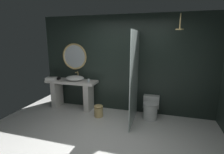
# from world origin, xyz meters

# --- Properties ---
(ground_plane) EXTENTS (5.76, 5.76, 0.00)m
(ground_plane) POSITION_xyz_m (0.00, 0.00, 0.00)
(ground_plane) COLOR silver
(back_wall_panel) EXTENTS (4.80, 0.10, 2.60)m
(back_wall_panel) POSITION_xyz_m (0.00, 1.90, 1.30)
(back_wall_panel) COLOR #1E2823
(back_wall_panel) RESTS_ON ground_plane
(vanity_counter) EXTENTS (1.45, 0.49, 0.83)m
(vanity_counter) POSITION_xyz_m (-1.49, 1.59, 0.52)
(vanity_counter) COLOR silver
(vanity_counter) RESTS_ON ground_plane
(vessel_sink) EXTENTS (0.53, 0.44, 0.22)m
(vessel_sink) POSITION_xyz_m (-1.40, 1.60, 0.90)
(vessel_sink) COLOR white
(vessel_sink) RESTS_ON vanity_counter
(tumbler_cup) EXTENTS (0.06, 0.06, 0.09)m
(tumbler_cup) POSITION_xyz_m (-0.95, 1.53, 0.88)
(tumbler_cup) COLOR silver
(tumbler_cup) RESTS_ON vanity_counter
(tissue_box) EXTENTS (0.16, 0.13, 0.06)m
(tissue_box) POSITION_xyz_m (-1.95, 1.55, 0.86)
(tissue_box) COLOR black
(tissue_box) RESTS_ON vanity_counter
(round_wall_mirror) EXTENTS (0.76, 0.05, 0.76)m
(round_wall_mirror) POSITION_xyz_m (-1.49, 1.81, 1.48)
(round_wall_mirror) COLOR tan
(shower_glass_panel) EXTENTS (0.02, 1.16, 2.17)m
(shower_glass_panel) POSITION_xyz_m (0.34, 1.27, 1.09)
(shower_glass_panel) COLOR silver
(shower_glass_panel) RESTS_ON ground_plane
(rain_shower_head) EXTENTS (0.17, 0.17, 0.33)m
(rain_shower_head) POSITION_xyz_m (1.25, 1.39, 2.22)
(rain_shower_head) COLOR tan
(toilet) EXTENTS (0.40, 0.57, 0.53)m
(toilet) POSITION_xyz_m (0.73, 1.58, 0.26)
(toilet) COLOR white
(toilet) RESTS_ON ground_plane
(waste_bin) EXTENTS (0.23, 0.23, 0.32)m
(waste_bin) POSITION_xyz_m (-0.57, 1.26, 0.16)
(waste_bin) COLOR tan
(waste_bin) RESTS_ON ground_plane
(folded_hand_towel) EXTENTS (0.32, 0.24, 0.08)m
(folded_hand_towel) POSITION_xyz_m (-2.06, 1.44, 0.87)
(folded_hand_towel) COLOR white
(folded_hand_towel) RESTS_ON vanity_counter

